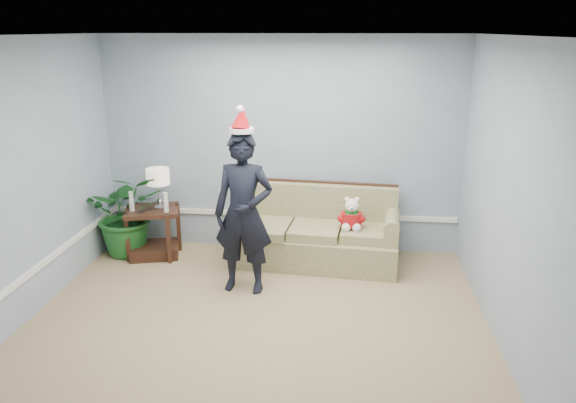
{
  "coord_description": "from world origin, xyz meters",
  "views": [
    {
      "loc": [
        0.83,
        -4.36,
        2.76
      ],
      "look_at": [
        0.19,
        1.55,
        0.92
      ],
      "focal_mm": 35.0,
      "sensor_mm": 36.0,
      "label": 1
    }
  ],
  "objects_px": {
    "houseplant": "(128,213)",
    "teddy_bear": "(351,217)",
    "side_table": "(154,238)",
    "table_lamp": "(158,178)",
    "man": "(244,214)",
    "sofa": "(316,235)"
  },
  "relations": [
    {
      "from": "side_table",
      "to": "houseplant",
      "type": "xyz_separation_m",
      "value": [
        -0.33,
        0.05,
        0.29
      ]
    },
    {
      "from": "sofa",
      "to": "teddy_bear",
      "type": "distance_m",
      "value": 0.54
    },
    {
      "from": "side_table",
      "to": "table_lamp",
      "type": "distance_m",
      "value": 0.77
    },
    {
      "from": "man",
      "to": "side_table",
      "type": "bearing_deg",
      "value": 153.09
    },
    {
      "from": "sofa",
      "to": "side_table",
      "type": "xyz_separation_m",
      "value": [
        -2.03,
        -0.07,
        -0.09
      ]
    },
    {
      "from": "houseplant",
      "to": "teddy_bear",
      "type": "xyz_separation_m",
      "value": [
        2.79,
        -0.13,
        0.09
      ]
    },
    {
      "from": "table_lamp",
      "to": "man",
      "type": "bearing_deg",
      "value": -34.73
    },
    {
      "from": "sofa",
      "to": "houseplant",
      "type": "height_order",
      "value": "houseplant"
    },
    {
      "from": "sofa",
      "to": "man",
      "type": "xyz_separation_m",
      "value": [
        -0.72,
        -0.88,
        0.55
      ]
    },
    {
      "from": "side_table",
      "to": "table_lamp",
      "type": "relative_size",
      "value": 1.5
    },
    {
      "from": "side_table",
      "to": "man",
      "type": "xyz_separation_m",
      "value": [
        1.31,
        -0.81,
        0.63
      ]
    },
    {
      "from": "sofa",
      "to": "man",
      "type": "distance_m",
      "value": 1.26
    },
    {
      "from": "teddy_bear",
      "to": "side_table",
      "type": "bearing_deg",
      "value": 176.74
    },
    {
      "from": "side_table",
      "to": "teddy_bear",
      "type": "xyz_separation_m",
      "value": [
        2.46,
        -0.08,
        0.39
      ]
    },
    {
      "from": "houseplant",
      "to": "teddy_bear",
      "type": "height_order",
      "value": "houseplant"
    },
    {
      "from": "sofa",
      "to": "teddy_bear",
      "type": "bearing_deg",
      "value": -14.61
    },
    {
      "from": "side_table",
      "to": "table_lamp",
      "type": "height_order",
      "value": "table_lamp"
    },
    {
      "from": "side_table",
      "to": "houseplant",
      "type": "bearing_deg",
      "value": 171.88
    },
    {
      "from": "sofa",
      "to": "man",
      "type": "relative_size",
      "value": 1.17
    },
    {
      "from": "side_table",
      "to": "man",
      "type": "bearing_deg",
      "value": -31.9
    },
    {
      "from": "sofa",
      "to": "teddy_bear",
      "type": "height_order",
      "value": "sofa"
    },
    {
      "from": "table_lamp",
      "to": "houseplant",
      "type": "xyz_separation_m",
      "value": [
        -0.43,
        0.02,
        -0.47
      ]
    }
  ]
}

